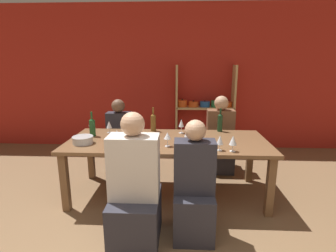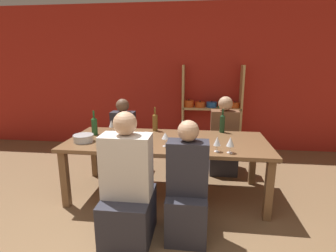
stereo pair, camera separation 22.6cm
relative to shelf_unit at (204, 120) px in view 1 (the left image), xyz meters
name	(u,v)px [view 1 (the left image)]	position (x,y,z in m)	size (l,w,h in m)	color
wall_back_red	(165,78)	(-0.75, 0.20, 0.77)	(8.80, 0.06, 2.70)	red
shelf_unit	(204,120)	(0.00, 0.00, 0.00)	(1.09, 0.30, 1.60)	tan
dining_table	(168,146)	(-0.60, -1.81, 0.07)	(2.42, 1.03, 0.72)	brown
mixing_bowl	(83,140)	(-1.58, -2.00, 0.19)	(0.24, 0.24, 0.09)	#B7BABC
wine_bottle_green	(220,122)	(0.09, -1.36, 0.27)	(0.07, 0.07, 0.32)	#19381E
wine_bottle_dark	(92,127)	(-1.57, -1.68, 0.27)	(0.08, 0.08, 0.32)	#1E4C23
wine_bottle_amber	(153,122)	(-0.82, -1.39, 0.27)	(0.07, 0.07, 0.33)	brown
wine_glass_red_a	(188,133)	(-0.36, -1.94, 0.27)	(0.08, 0.08, 0.18)	white
wine_glass_empty_a	(110,141)	(-1.19, -2.25, 0.25)	(0.06, 0.06, 0.15)	white
wine_glass_red_b	(117,133)	(-1.20, -1.91, 0.25)	(0.07, 0.07, 0.15)	white
wine_glass_white_a	(181,124)	(-0.44, -1.48, 0.27)	(0.07, 0.07, 0.19)	white
wine_glass_red_c	(189,128)	(-0.34, -1.65, 0.26)	(0.07, 0.07, 0.16)	white
wine_glass_red_d	(91,123)	(-1.67, -1.44, 0.25)	(0.06, 0.06, 0.16)	white
wine_glass_red_e	(109,125)	(-1.40, -1.51, 0.25)	(0.07, 0.07, 0.16)	white
wine_glass_white_b	(233,141)	(0.11, -2.20, 0.26)	(0.08, 0.08, 0.17)	white
wine_glass_empty_b	(220,140)	(-0.02, -2.17, 0.26)	(0.08, 0.08, 0.17)	white
wine_glass_red_f	(167,136)	(-0.59, -2.06, 0.26)	(0.08, 0.08, 0.16)	white
cell_phone	(144,134)	(-0.93, -1.57, 0.15)	(0.10, 0.16, 0.01)	silver
person_near_a	(135,196)	(-0.86, -2.70, -0.13)	(0.45, 0.56, 1.24)	#2D2D38
person_far_a	(219,143)	(0.16, -0.96, -0.16)	(0.41, 0.51, 1.16)	#2D2D38
person_near_b	(194,194)	(-0.31, -2.59, -0.16)	(0.38, 0.47, 1.15)	#2D2D38
person_far_b	(120,143)	(-1.40, -0.97, -0.17)	(0.37, 0.46, 1.10)	#2D2D38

